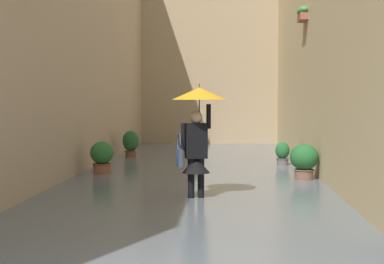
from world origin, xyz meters
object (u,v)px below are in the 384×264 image
potted_plant_far_right (102,158)px  potted_plant_mid_right (131,144)px  potted_plant_mid_left (304,161)px  person_wading (198,121)px  potted_plant_far_left (283,155)px

potted_plant_far_right → potted_plant_mid_right: bearing=-90.0°
potted_plant_mid_left → potted_plant_mid_right: 6.72m
potted_plant_far_right → person_wading: bearing=127.0°
potted_plant_mid_right → potted_plant_far_right: (0.00, 4.08, -0.04)m
person_wading → potted_plant_far_right: (2.46, -3.26, -1.01)m
potted_plant_mid_left → person_wading: bearing=48.6°
potted_plant_far_left → potted_plant_far_right: (4.49, 2.07, 0.09)m
potted_plant_mid_left → potted_plant_far_right: potted_plant_mid_left is taller
potted_plant_far_left → potted_plant_mid_left: (-0.20, 2.80, 0.12)m
person_wading → potted_plant_mid_right: (2.46, -7.35, -0.97)m
person_wading → potted_plant_far_left: bearing=-110.8°
potted_plant_far_left → potted_plant_mid_left: size_ratio=0.82×
potted_plant_far_left → potted_plant_mid_right: size_ratio=0.80×
person_wading → potted_plant_far_left: size_ratio=2.90×
potted_plant_mid_left → potted_plant_far_right: bearing=-8.9°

